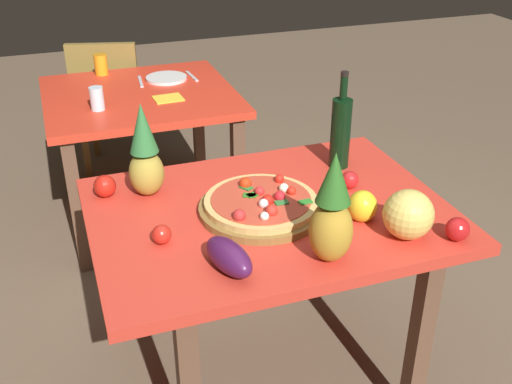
{
  "coord_description": "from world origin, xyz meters",
  "views": [
    {
      "loc": [
        -0.64,
        -1.67,
        1.77
      ],
      "look_at": [
        -0.03,
        0.04,
        0.78
      ],
      "focal_mm": 42.88,
      "sensor_mm": 36.0,
      "label": 1
    }
  ],
  "objects_px": {
    "tomato_near_board": "(458,229)",
    "melon": "(408,215)",
    "drinking_glass_water": "(97,99)",
    "napkin_folded": "(168,98)",
    "pineapple_right": "(145,155)",
    "dinner_plate": "(166,78)",
    "wine_bottle": "(341,131)",
    "background_table": "(141,112)",
    "pineapple_left": "(332,214)",
    "fork_utensil": "(141,82)",
    "pizza_board": "(261,209)",
    "drinking_glass_juice": "(101,65)",
    "eggplant": "(229,257)",
    "tomato_by_bottle": "(105,186)",
    "tomato_beside_pepper": "(162,234)",
    "pizza": "(262,201)",
    "dining_chair": "(109,98)",
    "bell_pepper": "(362,206)",
    "knife_utensil": "(192,76)",
    "display_table": "(269,231)",
    "tomato_at_corner": "(350,180)"
  },
  "relations": [
    {
      "from": "wine_bottle",
      "to": "tomato_beside_pepper",
      "type": "distance_m",
      "value": 0.82
    },
    {
      "from": "background_table",
      "to": "pineapple_left",
      "type": "height_order",
      "value": "pineapple_left"
    },
    {
      "from": "pizza_board",
      "to": "drinking_glass_juice",
      "type": "relative_size",
      "value": 3.75
    },
    {
      "from": "melon",
      "to": "bell_pepper",
      "type": "distance_m",
      "value": 0.16
    },
    {
      "from": "pizza_board",
      "to": "dinner_plate",
      "type": "bearing_deg",
      "value": 90.08
    },
    {
      "from": "dining_chair",
      "to": "pineapple_right",
      "type": "xyz_separation_m",
      "value": [
        -0.06,
        -1.75,
        0.4
      ]
    },
    {
      "from": "pizza",
      "to": "pineapple_right",
      "type": "height_order",
      "value": "pineapple_right"
    },
    {
      "from": "tomato_by_bottle",
      "to": "bell_pepper",
      "type": "bearing_deg",
      "value": -29.6
    },
    {
      "from": "eggplant",
      "to": "pizza",
      "type": "bearing_deg",
      "value": 54.33
    },
    {
      "from": "tomato_at_corner",
      "to": "pineapple_right",
      "type": "bearing_deg",
      "value": 164.16
    },
    {
      "from": "tomato_beside_pepper",
      "to": "drinking_glass_juice",
      "type": "height_order",
      "value": "drinking_glass_juice"
    },
    {
      "from": "pizza",
      "to": "pineapple_left",
      "type": "distance_m",
      "value": 0.36
    },
    {
      "from": "pizza_board",
      "to": "dinner_plate",
      "type": "height_order",
      "value": "pizza_board"
    },
    {
      "from": "background_table",
      "to": "eggplant",
      "type": "distance_m",
      "value": 1.62
    },
    {
      "from": "background_table",
      "to": "bell_pepper",
      "type": "height_order",
      "value": "bell_pepper"
    },
    {
      "from": "tomato_near_board",
      "to": "dinner_plate",
      "type": "distance_m",
      "value": 1.93
    },
    {
      "from": "pizza_board",
      "to": "tomato_near_board",
      "type": "bearing_deg",
      "value": -35.21
    },
    {
      "from": "pizza",
      "to": "drinking_glass_water",
      "type": "relative_size",
      "value": 3.44
    },
    {
      "from": "pizza_board",
      "to": "pineapple_left",
      "type": "height_order",
      "value": "pineapple_left"
    },
    {
      "from": "knife_utensil",
      "to": "napkin_folded",
      "type": "bearing_deg",
      "value": -127.16
    },
    {
      "from": "bell_pepper",
      "to": "fork_utensil",
      "type": "distance_m",
      "value": 1.71
    },
    {
      "from": "dining_chair",
      "to": "pizza_board",
      "type": "xyz_separation_m",
      "value": [
        0.27,
        -2.01,
        0.26
      ]
    },
    {
      "from": "display_table",
      "to": "pizza_board",
      "type": "height_order",
      "value": "pizza_board"
    },
    {
      "from": "eggplant",
      "to": "tomato_near_board",
      "type": "height_order",
      "value": "eggplant"
    },
    {
      "from": "wine_bottle",
      "to": "knife_utensil",
      "type": "height_order",
      "value": "wine_bottle"
    },
    {
      "from": "display_table",
      "to": "bell_pepper",
      "type": "distance_m",
      "value": 0.34
    },
    {
      "from": "napkin_folded",
      "to": "background_table",
      "type": "bearing_deg",
      "value": 130.52
    },
    {
      "from": "drinking_glass_water",
      "to": "pineapple_right",
      "type": "bearing_deg",
      "value": -85.58
    },
    {
      "from": "wine_bottle",
      "to": "dinner_plate",
      "type": "relative_size",
      "value": 1.71
    },
    {
      "from": "dinner_plate",
      "to": "fork_utensil",
      "type": "relative_size",
      "value": 1.22
    },
    {
      "from": "pineapple_left",
      "to": "pineapple_right",
      "type": "relative_size",
      "value": 1.02
    },
    {
      "from": "pineapple_right",
      "to": "dinner_plate",
      "type": "distance_m",
      "value": 1.3
    },
    {
      "from": "dinner_plate",
      "to": "background_table",
      "type": "bearing_deg",
      "value": -136.82
    },
    {
      "from": "wine_bottle",
      "to": "background_table",
      "type": "bearing_deg",
      "value": 117.76
    },
    {
      "from": "dining_chair",
      "to": "knife_utensil",
      "type": "xyz_separation_m",
      "value": [
        0.41,
        -0.51,
        0.25
      ]
    },
    {
      "from": "pineapple_right",
      "to": "tomato_at_corner",
      "type": "distance_m",
      "value": 0.73
    },
    {
      "from": "pineapple_left",
      "to": "tomato_near_board",
      "type": "relative_size",
      "value": 4.59
    },
    {
      "from": "eggplant",
      "to": "tomato_near_board",
      "type": "xyz_separation_m",
      "value": [
        0.71,
        -0.08,
        -0.01
      ]
    },
    {
      "from": "tomato_by_bottle",
      "to": "tomato_beside_pepper",
      "type": "bearing_deg",
      "value": -70.87
    },
    {
      "from": "eggplant",
      "to": "napkin_folded",
      "type": "relative_size",
      "value": 1.43
    },
    {
      "from": "pineapple_left",
      "to": "fork_utensil",
      "type": "relative_size",
      "value": 1.93
    },
    {
      "from": "tomato_near_board",
      "to": "melon",
      "type": "bearing_deg",
      "value": 153.47
    },
    {
      "from": "eggplant",
      "to": "knife_utensil",
      "type": "height_order",
      "value": "eggplant"
    },
    {
      "from": "wine_bottle",
      "to": "eggplant",
      "type": "distance_m",
      "value": 0.8
    },
    {
      "from": "eggplant",
      "to": "napkin_folded",
      "type": "height_order",
      "value": "eggplant"
    },
    {
      "from": "pineapple_right",
      "to": "bell_pepper",
      "type": "distance_m",
      "value": 0.76
    },
    {
      "from": "melon",
      "to": "tomato_by_bottle",
      "type": "relative_size",
      "value": 2.01
    },
    {
      "from": "pineapple_left",
      "to": "tomato_beside_pepper",
      "type": "xyz_separation_m",
      "value": [
        -0.45,
        0.25,
        -0.12
      ]
    },
    {
      "from": "drinking_glass_water",
      "to": "napkin_folded",
      "type": "xyz_separation_m",
      "value": [
        0.34,
        0.04,
        -0.05
      ]
    },
    {
      "from": "wine_bottle",
      "to": "dinner_plate",
      "type": "xyz_separation_m",
      "value": [
        -0.4,
        1.27,
        -0.14
      ]
    }
  ]
}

